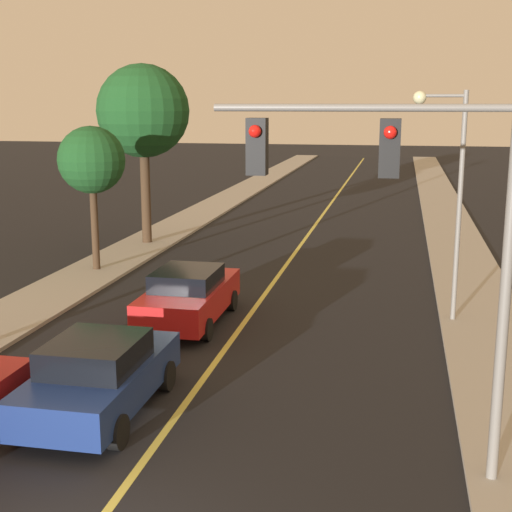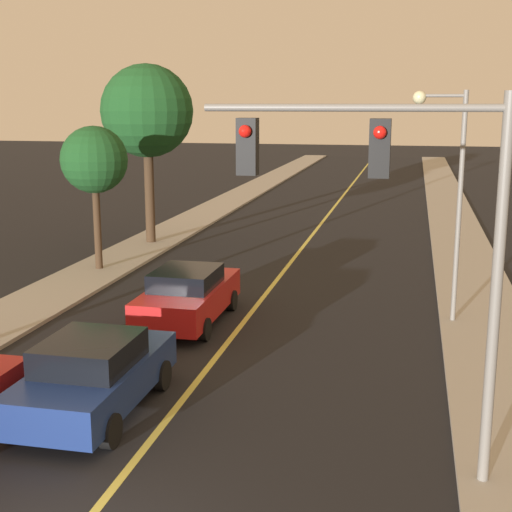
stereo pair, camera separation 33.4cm
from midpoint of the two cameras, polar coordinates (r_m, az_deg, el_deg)
The scene contains 9 objects.
road_surface at distance 44.50m, azimuth 6.68°, elevation 4.15°, with size 10.93×80.00×0.01m.
sidewalk_left at distance 45.64m, azimuth -1.76°, elevation 4.50°, with size 2.50×80.00×0.12m.
sidewalk_right at distance 44.34m, azimuth 15.36°, elevation 3.84°, with size 2.50×80.00×0.12m.
car_near_lane_front at distance 14.77m, azimuth -12.20°, elevation -9.25°, with size 2.05×4.44×1.61m.
car_near_lane_second at distance 20.24m, azimuth -4.99°, elevation -3.14°, with size 2.01×4.65×1.60m.
traffic_signal_mast at distance 11.30m, azimuth 12.32°, elevation 3.78°, with size 4.71×0.42×6.19m.
streetlamp_right at distance 20.25m, azimuth 15.59°, elevation 6.31°, with size 1.46×0.36×6.36m.
tree_left_near at distance 26.50m, azimuth -12.46°, elevation 7.46°, with size 2.42×2.42×5.23m.
tree_left_far at distance 31.31m, azimuth -8.41°, elevation 11.34°, with size 3.95×3.95×7.66m.
Camera 2 is at (4.53, -7.82, 6.14)m, focal length 50.00 mm.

